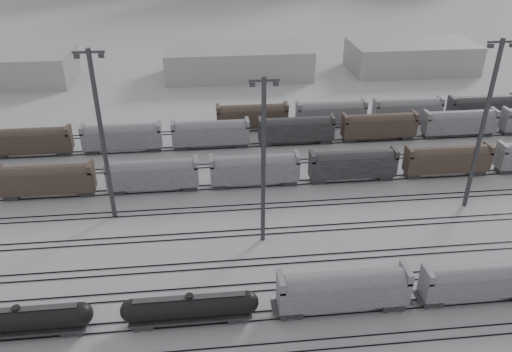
{
  "coord_description": "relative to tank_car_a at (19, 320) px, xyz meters",
  "views": [
    {
      "loc": [
        0.25,
        -42.07,
        42.34
      ],
      "look_at": [
        7.78,
        27.95,
        4.0
      ],
      "focal_mm": 35.0,
      "sensor_mm": 36.0,
      "label": 1
    }
  ],
  "objects": [
    {
      "name": "light_mast_c",
      "position": [
        28.8,
        15.16,
        10.51
      ],
      "size": [
        3.86,
        0.62,
        24.11
      ],
      "color": "#3A3A3C",
      "rests_on": "ground"
    },
    {
      "name": "hopper_car_a",
      "position": [
        36.35,
        0.0,
        1.11
      ],
      "size": [
        15.37,
        3.05,
        5.5
      ],
      "color": "black",
      "rests_on": "ground"
    },
    {
      "name": "bg_string_near",
      "position": [
        29.31,
        31.0,
        0.52
      ],
      "size": [
        151.0,
        3.0,
        5.6
      ],
      "color": "gray",
      "rests_on": "ground"
    },
    {
      "name": "warehouse_mid",
      "position": [
        31.31,
        94.0,
        1.72
      ],
      "size": [
        40.0,
        18.0,
        8.0
      ],
      "primitive_type": "cube",
      "color": "#ACACAF",
      "rests_on": "ground"
    },
    {
      "name": "bg_string_mid",
      "position": [
        39.31,
        47.0,
        0.52
      ],
      "size": [
        151.0,
        3.0,
        5.6
      ],
      "color": "black",
      "rests_on": "ground"
    },
    {
      "name": "light_mast_d",
      "position": [
        62.06,
        20.92,
        11.84
      ],
      "size": [
        4.26,
        0.68,
        26.62
      ],
      "color": "#3A3A3C",
      "rests_on": "ground"
    },
    {
      "name": "warehouse_right",
      "position": [
        81.31,
        94.0,
        1.72
      ],
      "size": [
        35.0,
        18.0,
        8.0
      ],
      "primitive_type": "cube",
      "color": "#ACACAF",
      "rests_on": "ground"
    },
    {
      "name": "hopper_car_b",
      "position": [
        52.99,
        -0.0,
        0.81
      ],
      "size": [
        14.01,
        2.78,
        5.01
      ],
      "color": "black",
      "rests_on": "ground"
    },
    {
      "name": "tank_car_a",
      "position": [
        0.0,
        0.0,
        0.0
      ],
      "size": [
        15.97,
        2.66,
        3.95
      ],
      "color": "black",
      "rests_on": "ground"
    },
    {
      "name": "tank_car_b",
      "position": [
        18.68,
        0.0,
        -0.05
      ],
      "size": [
        15.63,
        2.6,
        3.86
      ],
      "color": "black",
      "rests_on": "ground"
    },
    {
      "name": "ground",
      "position": [
        21.31,
        -1.0,
        -2.28
      ],
      "size": [
        900.0,
        900.0,
        0.0
      ],
      "primitive_type": "plane",
      "color": "silver",
      "rests_on": "ground"
    },
    {
      "name": "tracks",
      "position": [
        21.31,
        16.5,
        -2.2
      ],
      "size": [
        220.0,
        71.5,
        0.16
      ],
      "color": "black",
      "rests_on": "ground"
    },
    {
      "name": "light_mast_b",
      "position": [
        6.77,
        23.59,
        11.52
      ],
      "size": [
        4.16,
        0.67,
        26.03
      ],
      "color": "#3A3A3C",
      "rests_on": "ground"
    },
    {
      "name": "bg_string_far",
      "position": [
        56.81,
        55.0,
        0.52
      ],
      "size": [
        66.0,
        3.0,
        5.6
      ],
      "color": "#4B372F",
      "rests_on": "ground"
    }
  ]
}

